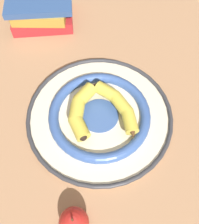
% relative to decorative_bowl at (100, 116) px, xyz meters
% --- Properties ---
extents(ground_plane, '(2.80, 2.80, 0.00)m').
position_rel_decorative_bowl_xyz_m(ground_plane, '(-0.02, 0.01, -0.02)').
color(ground_plane, '#A87A56').
extents(decorative_bowl, '(0.39, 0.39, 0.03)m').
position_rel_decorative_bowl_xyz_m(decorative_bowl, '(0.00, 0.00, 0.00)').
color(decorative_bowl, beige).
rests_on(decorative_bowl, ground_plane).
extents(banana_a, '(0.18, 0.09, 0.03)m').
position_rel_decorative_bowl_xyz_m(banana_a, '(-0.04, -0.04, 0.04)').
color(banana_a, gold).
rests_on(banana_a, decorative_bowl).
extents(banana_b, '(0.11, 0.16, 0.04)m').
position_rel_decorative_bowl_xyz_m(banana_b, '(0.04, 0.03, 0.04)').
color(banana_b, gold).
rests_on(banana_b, decorative_bowl).
extents(book_stack, '(0.25, 0.25, 0.10)m').
position_rel_decorative_bowl_xyz_m(book_stack, '(0.39, -0.18, 0.03)').
color(book_stack, '#AD2328').
rests_on(book_stack, ground_plane).
extents(apple, '(0.07, 0.07, 0.08)m').
position_rel_decorative_bowl_xyz_m(apple, '(-0.12, 0.25, 0.02)').
color(apple, red).
rests_on(apple, ground_plane).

